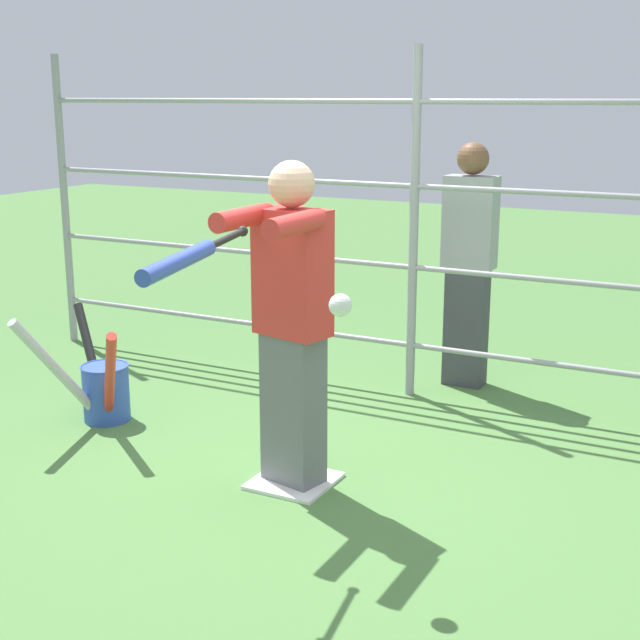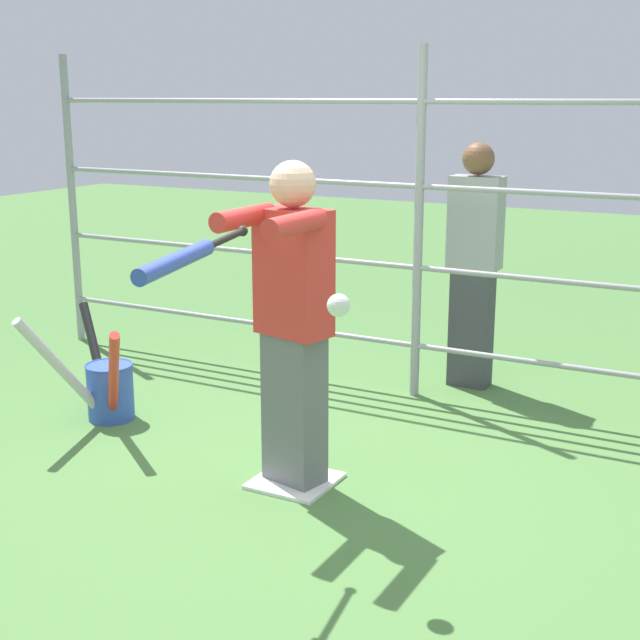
# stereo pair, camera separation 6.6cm
# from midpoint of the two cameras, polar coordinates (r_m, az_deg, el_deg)

# --- Properties ---
(ground_plane) EXTENTS (24.00, 24.00, 0.00)m
(ground_plane) POSITION_cam_midpoint_polar(r_m,az_deg,el_deg) (4.70, -1.20, -10.36)
(ground_plane) COLOR #4C7A3D
(home_plate) EXTENTS (0.40, 0.40, 0.02)m
(home_plate) POSITION_cam_midpoint_polar(r_m,az_deg,el_deg) (4.70, -1.20, -10.25)
(home_plate) COLOR white
(home_plate) RESTS_ON ground
(fence_backstop) EXTENTS (5.98, 0.06, 2.26)m
(fence_backstop) POSITION_cam_midpoint_polar(r_m,az_deg,el_deg) (5.78, 6.65, 5.90)
(fence_backstop) COLOR #939399
(fence_backstop) RESTS_ON ground
(batter) EXTENTS (0.42, 0.62, 1.65)m
(batter) POSITION_cam_midpoint_polar(r_m,az_deg,el_deg) (4.39, -1.37, 0.24)
(batter) COLOR slate
(batter) RESTS_ON ground
(baseball_bat_swinging) EXTENTS (0.22, 0.93, 0.09)m
(baseball_bat_swinging) POSITION_cam_midpoint_polar(r_m,az_deg,el_deg) (3.44, -8.11, 4.00)
(baseball_bat_swinging) COLOR black
(softball_in_flight) EXTENTS (0.10, 0.10, 0.10)m
(softball_in_flight) POSITION_cam_midpoint_polar(r_m,az_deg,el_deg) (3.61, 1.72, 0.94)
(softball_in_flight) COLOR white
(bat_bucket) EXTENTS (0.92, 0.92, 0.76)m
(bat_bucket) POSITION_cam_midpoint_polar(r_m,az_deg,el_deg) (5.63, -13.22, -4.12)
(bat_bucket) COLOR #3351B2
(bat_bucket) RESTS_ON ground
(bystander_behind_fence) EXTENTS (0.34, 0.21, 1.66)m
(bystander_behind_fence) POSITION_cam_midpoint_polar(r_m,az_deg,el_deg) (6.09, 10.14, 3.65)
(bystander_behind_fence) COLOR #3F3F47
(bystander_behind_fence) RESTS_ON ground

